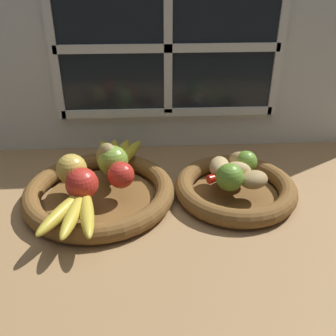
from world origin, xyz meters
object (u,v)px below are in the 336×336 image
chili_pepper (229,174)px  apple_green_back (113,161)px  apple_golden_left (72,168)px  potato_large (237,171)px  lime_near (230,177)px  fruit_bowl_left (100,193)px  banana_bunch_front (75,211)px  pear_brown (108,159)px  potato_small (254,180)px  fruit_bowl_right (235,188)px  potato_oblong (219,167)px  lime_far (246,162)px  banana_bunch_back (117,155)px  potato_back (241,162)px  apple_red_front (82,184)px  apple_red_right (121,175)px

chili_pepper → apple_green_back: bearing=146.2°
apple_golden_left → potato_large: 40.50cm
apple_golden_left → lime_near: bearing=-9.0°
fruit_bowl_left → banana_bunch_front: banana_bunch_front is taller
pear_brown → potato_small: 36.39cm
pear_brown → banana_bunch_front: 19.40cm
potato_large → fruit_bowl_right: bearing=180.0°
potato_oblong → lime_far: lime_far is taller
lime_near → fruit_bowl_right: bearing=56.3°
banana_bunch_back → lime_far: 34.51cm
apple_golden_left → lime_near: 38.17cm
banana_bunch_front → potato_small: size_ratio=2.68×
potato_back → apple_red_front: bearing=-165.1°
apple_green_back → banana_bunch_back: (0.42, 7.70, -2.36)cm
potato_small → lime_far: lime_far is taller
apple_red_right → banana_bunch_back: (-1.88, 13.91, -1.75)cm
lime_far → apple_green_back: bearing=178.8°
pear_brown → apple_red_right: bearing=-62.2°
apple_golden_left → banana_bunch_back: bearing=46.3°
fruit_bowl_left → banana_bunch_front: bearing=-104.9°
fruit_bowl_right → pear_brown: bearing=170.6°
apple_red_front → potato_back: apple_red_front is taller
fruit_bowl_left → potato_back: potato_back is taller
fruit_bowl_left → potato_small: (37.49, -3.39, 4.55)cm
potato_small → lime_far: size_ratio=1.24×
banana_bunch_front → lime_far: 44.27cm
fruit_bowl_left → potato_small: size_ratio=5.24×
banana_bunch_back → apple_red_right: bearing=-82.3°
apple_golden_left → potato_oblong: apple_golden_left is taller
chili_pepper → potato_oblong: bearing=110.7°
banana_bunch_front → potato_small: bearing=13.3°
potato_oblong → lime_far: (7.00, 1.14, 0.63)cm
apple_red_right → potato_small: size_ratio=0.91×
apple_golden_left → apple_red_right: 12.50cm
chili_pepper → fruit_bowl_right: bearing=-57.3°
banana_bunch_back → potato_large: potato_large is taller
pear_brown → lime_far: (35.09, -1.15, -1.35)cm
potato_back → apple_green_back: bearing=179.8°
fruit_bowl_left → potato_large: potato_large is taller
potato_large → lime_near: (-2.74, -4.10, 0.84)cm
fruit_bowl_right → chili_pepper: 4.14cm
apple_golden_left → potato_back: (42.55, 2.81, -1.12)cm
potato_small → apple_golden_left: bearing=173.2°
fruit_bowl_right → potato_small: size_ratio=4.31×
apple_red_right → apple_green_back: apple_green_back is taller
apple_red_front → lime_near: size_ratio=1.12×
lime_near → chili_pepper: lime_near is taller
fruit_bowl_right → chili_pepper: chili_pepper is taller
apple_red_right → pear_brown: 7.60cm
fruit_bowl_left → potato_oblong: (30.29, 2.96, 4.73)cm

